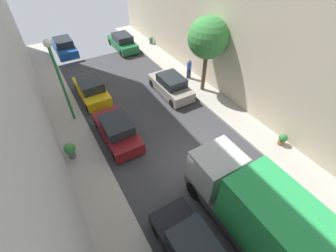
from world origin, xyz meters
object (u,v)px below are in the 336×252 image
parked_car_right_2 (123,42)px  street_tree_1 (208,38)px  parked_car_left_3 (91,90)px  potted_plant_1 (283,139)px  parked_car_left_4 (64,47)px  parked_car_right_1 (171,86)px  delivery_truck (259,215)px  potted_plant_2 (70,150)px  pedestrian (189,68)px  lamp_post (57,71)px  parked_car_left_1 (194,251)px  parked_car_left_2 (117,130)px  potted_plant_3 (151,40)px

parked_car_right_2 → street_tree_1: size_ratio=0.76×
parked_car_left_3 → street_tree_1: 9.23m
parked_car_left_3 → potted_plant_1: 13.55m
parked_car_left_4 → parked_car_right_1: size_ratio=1.00×
parked_car_right_2 → street_tree_1: bearing=-77.3°
parked_car_right_2 → delivery_truck: delivery_truck is taller
parked_car_right_1 → potted_plant_2: (-8.24, -2.70, 0.02)m
delivery_truck → potted_plant_1: 6.33m
parked_car_left_4 → street_tree_1: street_tree_1 is taller
pedestrian → parked_car_left_3: bearing=168.5°
pedestrian → potted_plant_2: (-10.64, -3.72, -0.34)m
parked_car_right_2 → potted_plant_1: size_ratio=5.48×
parked_car_right_2 → lamp_post: 11.85m
parked_car_left_1 → parked_car_left_3: 13.14m
parked_car_right_1 → lamp_post: (-7.30, 0.65, 3.03)m
parked_car_left_1 → parked_car_left_2: (0.00, 7.97, 0.00)m
street_tree_1 → parked_car_right_1: bearing=158.1°
parked_car_left_3 → parked_car_left_4: size_ratio=1.00×
parked_car_left_2 → pedestrian: bearing=24.7°
parked_car_right_2 → potted_plant_3: (2.99, -0.55, -0.20)m
lamp_post → potted_plant_2: bearing=-105.7°
parked_car_left_3 → potted_plant_2: size_ratio=4.19×
parked_car_left_3 → parked_car_left_1: bearing=-90.0°
potted_plant_3 → parked_car_left_3: bearing=-143.0°
parked_car_left_1 → street_tree_1: size_ratio=0.76×
pedestrian → parked_car_right_2: bearing=105.8°
potted_plant_2 → street_tree_1: bearing=9.4°
parked_car_left_4 → lamp_post: lamp_post is taller
parked_car_left_1 → potted_plant_2: (-2.84, 7.83, 0.02)m
parked_car_left_4 → delivery_truck: bearing=-83.1°
delivery_truck → pedestrian: (5.10, 12.05, -0.71)m
parked_car_left_2 → pedestrian: 8.60m
parked_car_left_4 → potted_plant_1: bearing=-67.3°
parked_car_left_1 → pedestrian: size_ratio=2.44×
parked_car_left_1 → parked_car_right_1: size_ratio=1.00×
parked_car_left_2 → parked_car_left_4: 14.01m
parked_car_left_2 → parked_car_left_3: (0.00, 5.18, 0.00)m
parked_car_left_2 → potted_plant_1: (8.21, -5.60, -0.15)m
delivery_truck → lamp_post: lamp_post is taller
parked_car_right_2 → parked_car_left_1: bearing=-105.1°
parked_car_right_1 → parked_car_left_1: bearing=-117.1°
parked_car_left_2 → parked_car_right_1: 5.98m
parked_car_left_2 → delivery_truck: delivery_truck is taller
parked_car_left_2 → street_tree_1: (7.76, 1.62, 3.51)m
parked_car_left_2 → potted_plant_3: bearing=53.9°
potted_plant_1 → lamp_post: bearing=138.9°
parked_car_left_1 → lamp_post: bearing=99.6°
parked_car_left_3 → pedestrian: bearing=-11.5°
parked_car_left_2 → parked_car_left_4: bearing=90.0°
parked_car_left_2 → lamp_post: (-1.90, 3.22, 3.03)m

